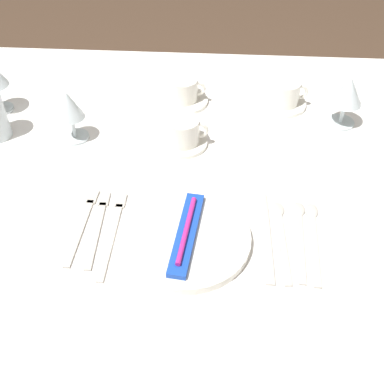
% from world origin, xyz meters
% --- Properties ---
extents(ground_plane, '(6.00, 6.00, 0.00)m').
position_xyz_m(ground_plane, '(0.00, 0.00, 0.00)').
color(ground_plane, '#4C3828').
extents(dining_table, '(1.80, 1.11, 0.74)m').
position_xyz_m(dining_table, '(0.00, 0.00, 0.66)').
color(dining_table, white).
rests_on(dining_table, ground).
extents(dinner_plate, '(0.25, 0.25, 0.02)m').
position_xyz_m(dinner_plate, '(0.00, -0.22, 0.75)').
color(dinner_plate, white).
rests_on(dinner_plate, dining_table).
extents(toothbrush_package, '(0.06, 0.21, 0.02)m').
position_xyz_m(toothbrush_package, '(0.00, -0.22, 0.77)').
color(toothbrush_package, blue).
rests_on(toothbrush_package, dinner_plate).
extents(fork_outer, '(0.02, 0.23, 0.00)m').
position_xyz_m(fork_outer, '(-0.15, -0.21, 0.74)').
color(fork_outer, beige).
rests_on(fork_outer, dining_table).
extents(fork_inner, '(0.02, 0.21, 0.00)m').
position_xyz_m(fork_inner, '(-0.18, -0.19, 0.74)').
color(fork_inner, beige).
rests_on(fork_inner, dining_table).
extents(fork_salad, '(0.03, 0.21, 0.00)m').
position_xyz_m(fork_salad, '(-0.21, -0.19, 0.74)').
color(fork_salad, beige).
rests_on(fork_salad, dining_table).
extents(dinner_knife, '(0.02, 0.24, 0.00)m').
position_xyz_m(dinner_knife, '(0.16, -0.21, 0.74)').
color(dinner_knife, beige).
rests_on(dinner_knife, dining_table).
extents(spoon_soup, '(0.03, 0.21, 0.01)m').
position_xyz_m(spoon_soup, '(0.19, -0.19, 0.74)').
color(spoon_soup, beige).
rests_on(spoon_soup, dining_table).
extents(spoon_dessert, '(0.03, 0.21, 0.01)m').
position_xyz_m(spoon_dessert, '(0.22, -0.18, 0.74)').
color(spoon_dessert, beige).
rests_on(spoon_dessert, dining_table).
extents(spoon_tea, '(0.03, 0.21, 0.01)m').
position_xyz_m(spoon_tea, '(0.25, -0.19, 0.74)').
color(spoon_tea, beige).
rests_on(spoon_tea, dining_table).
extents(saucer_left, '(0.12, 0.12, 0.01)m').
position_xyz_m(saucer_left, '(0.22, 0.27, 0.74)').
color(saucer_left, white).
rests_on(saucer_left, dining_table).
extents(coffee_cup_left, '(0.10, 0.08, 0.06)m').
position_xyz_m(coffee_cup_left, '(0.23, 0.27, 0.78)').
color(coffee_cup_left, white).
rests_on(coffee_cup_left, saucer_left).
extents(saucer_right, '(0.14, 0.14, 0.01)m').
position_xyz_m(saucer_right, '(-0.05, 0.27, 0.74)').
color(saucer_right, white).
rests_on(saucer_right, dining_table).
extents(coffee_cup_right, '(0.10, 0.08, 0.06)m').
position_xyz_m(coffee_cup_right, '(-0.04, 0.27, 0.78)').
color(coffee_cup_right, white).
rests_on(coffee_cup_right, saucer_right).
extents(saucer_far, '(0.12, 0.12, 0.01)m').
position_xyz_m(saucer_far, '(-0.03, 0.09, 0.74)').
color(saucer_far, white).
rests_on(saucer_far, dining_table).
extents(coffee_cup_far, '(0.10, 0.08, 0.06)m').
position_xyz_m(coffee_cup_far, '(-0.03, 0.09, 0.78)').
color(coffee_cup_far, white).
rests_on(coffee_cup_far, saucer_far).
extents(wine_glass_centre, '(0.08, 0.08, 0.13)m').
position_xyz_m(wine_glass_centre, '(0.37, 0.20, 0.83)').
color(wine_glass_centre, silver).
rests_on(wine_glass_centre, dining_table).
extents(wine_glass_left, '(0.07, 0.07, 0.13)m').
position_xyz_m(wine_glass_left, '(-0.30, 0.09, 0.83)').
color(wine_glass_left, silver).
rests_on(wine_glass_left, dining_table).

